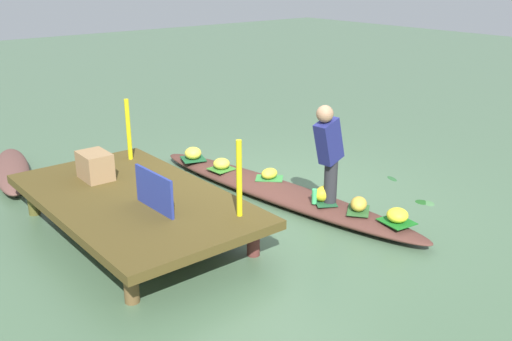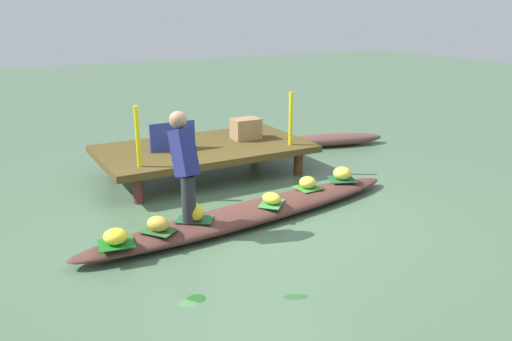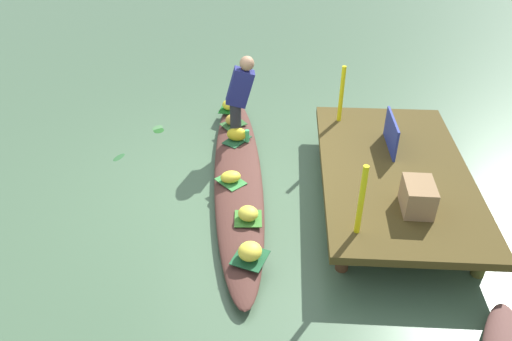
{
  "view_description": "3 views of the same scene",
  "coord_description": "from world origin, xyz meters",
  "px_view_note": "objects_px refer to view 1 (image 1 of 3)",
  "views": [
    {
      "loc": [
        -5.31,
        4.71,
        2.93
      ],
      "look_at": [
        0.11,
        0.28,
        0.42
      ],
      "focal_mm": 40.29,
      "sensor_mm": 36.0,
      "label": 1
    },
    {
      "loc": [
        -2.86,
        -5.25,
        2.51
      ],
      "look_at": [
        0.31,
        0.46,
        0.47
      ],
      "focal_mm": 36.64,
      "sensor_mm": 36.0,
      "label": 2
    },
    {
      "loc": [
        5.42,
        0.56,
        3.94
      ],
      "look_at": [
        0.29,
        0.26,
        0.4
      ],
      "focal_mm": 35.15,
      "sensor_mm": 36.0,
      "label": 3
    }
  ],
  "objects_px": {
    "banana_bunch_4": "(325,193)",
    "water_bottle": "(314,196)",
    "banana_bunch_0": "(397,215)",
    "vendor_person": "(329,149)",
    "banana_bunch_2": "(269,173)",
    "banana_bunch_1": "(359,204)",
    "moored_boat": "(12,170)",
    "banana_bunch_5": "(193,153)",
    "market_banner": "(154,191)",
    "vendor_boat": "(277,191)",
    "banana_bunch_3": "(221,164)",
    "produce_crate": "(95,166)"
  },
  "relations": [
    {
      "from": "banana_bunch_2",
      "to": "banana_bunch_4",
      "type": "xyz_separation_m",
      "value": [
        -1.03,
        -0.01,
        0.03
      ]
    },
    {
      "from": "banana_bunch_0",
      "to": "vendor_person",
      "type": "xyz_separation_m",
      "value": [
        0.87,
        0.24,
        0.62
      ]
    },
    {
      "from": "banana_bunch_2",
      "to": "water_bottle",
      "type": "height_order",
      "value": "water_bottle"
    },
    {
      "from": "banana_bunch_0",
      "to": "banana_bunch_2",
      "type": "bearing_deg",
      "value": 5.98
    },
    {
      "from": "market_banner",
      "to": "banana_bunch_5",
      "type": "bearing_deg",
      "value": -43.41
    },
    {
      "from": "banana_bunch_5",
      "to": "produce_crate",
      "type": "xyz_separation_m",
      "value": [
        -0.58,
        1.79,
        0.35
      ]
    },
    {
      "from": "banana_bunch_0",
      "to": "produce_crate",
      "type": "height_order",
      "value": "produce_crate"
    },
    {
      "from": "vendor_boat",
      "to": "vendor_person",
      "type": "distance_m",
      "value": 1.18
    },
    {
      "from": "banana_bunch_5",
      "to": "produce_crate",
      "type": "relative_size",
      "value": 0.58
    },
    {
      "from": "banana_bunch_2",
      "to": "banana_bunch_5",
      "type": "height_order",
      "value": "banana_bunch_5"
    },
    {
      "from": "banana_bunch_2",
      "to": "banana_bunch_1",
      "type": "bearing_deg",
      "value": -175.83
    },
    {
      "from": "moored_boat",
      "to": "banana_bunch_3",
      "type": "xyz_separation_m",
      "value": [
        -2.07,
        -2.27,
        0.16
      ]
    },
    {
      "from": "banana_bunch_2",
      "to": "market_banner",
      "type": "xyz_separation_m",
      "value": [
        -0.51,
        2.04,
        0.42
      ]
    },
    {
      "from": "moored_boat",
      "to": "market_banner",
      "type": "height_order",
      "value": "market_banner"
    },
    {
      "from": "banana_bunch_2",
      "to": "banana_bunch_4",
      "type": "relative_size",
      "value": 0.89
    },
    {
      "from": "banana_bunch_3",
      "to": "market_banner",
      "type": "relative_size",
      "value": 0.34
    },
    {
      "from": "vendor_person",
      "to": "banana_bunch_1",
      "type": "bearing_deg",
      "value": -159.58
    },
    {
      "from": "banana_bunch_4",
      "to": "vendor_person",
      "type": "bearing_deg",
      "value": 149.92
    },
    {
      "from": "vendor_boat",
      "to": "water_bottle",
      "type": "height_order",
      "value": "water_bottle"
    },
    {
      "from": "banana_bunch_4",
      "to": "banana_bunch_1",
      "type": "bearing_deg",
      "value": -168.23
    },
    {
      "from": "water_bottle",
      "to": "produce_crate",
      "type": "bearing_deg",
      "value": 48.21
    },
    {
      "from": "banana_bunch_4",
      "to": "water_bottle",
      "type": "relative_size",
      "value": 1.57
    },
    {
      "from": "banana_bunch_2",
      "to": "water_bottle",
      "type": "xyz_separation_m",
      "value": [
        -1.0,
        0.14,
        0.02
      ]
    },
    {
      "from": "vendor_boat",
      "to": "moored_boat",
      "type": "xyz_separation_m",
      "value": [
        3.04,
        2.48,
        0.02
      ]
    },
    {
      "from": "banana_bunch_5",
      "to": "produce_crate",
      "type": "height_order",
      "value": "produce_crate"
    },
    {
      "from": "vendor_person",
      "to": "produce_crate",
      "type": "bearing_deg",
      "value": 48.03
    },
    {
      "from": "banana_bunch_0",
      "to": "vendor_person",
      "type": "distance_m",
      "value": 1.1
    },
    {
      "from": "water_bottle",
      "to": "produce_crate",
      "type": "relative_size",
      "value": 0.42
    },
    {
      "from": "banana_bunch_0",
      "to": "water_bottle",
      "type": "bearing_deg",
      "value": 19.5
    },
    {
      "from": "moored_boat",
      "to": "banana_bunch_5",
      "type": "height_order",
      "value": "banana_bunch_5"
    },
    {
      "from": "vendor_person",
      "to": "vendor_boat",
      "type": "bearing_deg",
      "value": 2.29
    },
    {
      "from": "banana_bunch_4",
      "to": "market_banner",
      "type": "height_order",
      "value": "market_banner"
    },
    {
      "from": "moored_boat",
      "to": "banana_bunch_1",
      "type": "bearing_deg",
      "value": -132.68
    },
    {
      "from": "vendor_boat",
      "to": "water_bottle",
      "type": "distance_m",
      "value": 0.79
    },
    {
      "from": "moored_boat",
      "to": "vendor_person",
      "type": "relative_size",
      "value": 1.7
    },
    {
      "from": "moored_boat",
      "to": "produce_crate",
      "type": "height_order",
      "value": "produce_crate"
    },
    {
      "from": "banana_bunch_5",
      "to": "vendor_person",
      "type": "xyz_separation_m",
      "value": [
        -2.47,
        -0.31,
        0.61
      ]
    },
    {
      "from": "banana_bunch_5",
      "to": "banana_bunch_1",
      "type": "bearing_deg",
      "value": -171.04
    },
    {
      "from": "banana_bunch_1",
      "to": "produce_crate",
      "type": "distance_m",
      "value": 3.21
    },
    {
      "from": "banana_bunch_0",
      "to": "banana_bunch_1",
      "type": "relative_size",
      "value": 0.98
    },
    {
      "from": "vendor_boat",
      "to": "moored_boat",
      "type": "distance_m",
      "value": 3.92
    },
    {
      "from": "vendor_person",
      "to": "banana_bunch_0",
      "type": "bearing_deg",
      "value": -164.49
    },
    {
      "from": "banana_bunch_3",
      "to": "produce_crate",
      "type": "bearing_deg",
      "value": 88.49
    },
    {
      "from": "vendor_boat",
      "to": "banana_bunch_2",
      "type": "height_order",
      "value": "banana_bunch_2"
    },
    {
      "from": "vendor_person",
      "to": "market_banner",
      "type": "height_order",
      "value": "vendor_person"
    },
    {
      "from": "banana_bunch_0",
      "to": "moored_boat",
      "type": "bearing_deg",
      "value": 30.0
    },
    {
      "from": "vendor_boat",
      "to": "banana_bunch_5",
      "type": "relative_size",
      "value": 17.57
    },
    {
      "from": "moored_boat",
      "to": "banana_bunch_5",
      "type": "bearing_deg",
      "value": -107.45
    },
    {
      "from": "banana_bunch_1",
      "to": "market_banner",
      "type": "height_order",
      "value": "market_banner"
    },
    {
      "from": "banana_bunch_4",
      "to": "water_bottle",
      "type": "bearing_deg",
      "value": 80.92
    }
  ]
}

